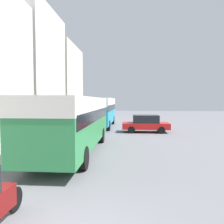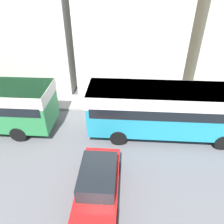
# 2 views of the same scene
# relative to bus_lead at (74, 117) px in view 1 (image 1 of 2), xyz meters

# --- Properties ---
(building_far_terrace) EXTENTS (5.39, 8.16, 11.96)m
(building_far_terrace) POSITION_rel_bus_lead_xyz_m (-7.21, 9.58, 3.98)
(building_far_terrace) COLOR silver
(building_far_terrace) RESTS_ON ground_plane
(building_end_row) EXTENTS (5.42, 8.94, 10.71)m
(building_end_row) POSITION_rel_bus_lead_xyz_m (-7.22, 18.96, 3.35)
(building_end_row) COLOR beige
(building_end_row) RESTS_ON ground_plane
(bus_lead) EXTENTS (2.65, 9.82, 3.09)m
(bus_lead) POSITION_rel_bus_lead_xyz_m (0.00, 0.00, 0.00)
(bus_lead) COLOR #2D8447
(bus_lead) RESTS_ON ground_plane
(bus_following) EXTENTS (2.58, 9.75, 3.19)m
(bus_following) POSITION_rel_bus_lead_xyz_m (-0.05, 12.06, 0.06)
(bus_following) COLOR teal
(bus_following) RESTS_ON ground_plane
(car_crossing) EXTENTS (4.26, 1.88, 1.59)m
(car_crossing) POSITION_rel_bus_lead_xyz_m (4.61, 8.29, -1.19)
(car_crossing) COLOR red
(car_crossing) RESTS_ON ground_plane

